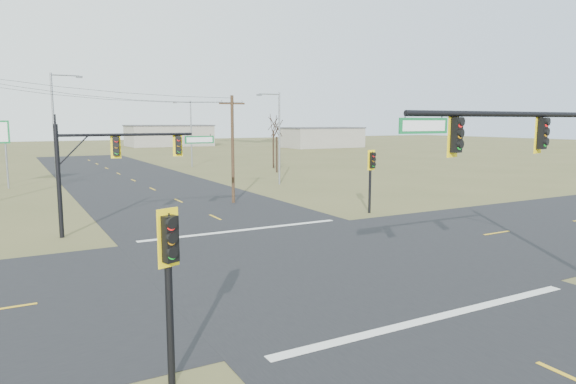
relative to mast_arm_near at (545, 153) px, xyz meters
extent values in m
plane|color=brown|center=(-4.43, 7.78, -5.10)|extent=(320.00, 320.00, 0.00)
cube|color=black|center=(-4.43, 7.78, -5.09)|extent=(160.00, 14.00, 0.02)
cube|color=black|center=(-4.43, 7.78, -5.08)|extent=(14.00, 160.00, 0.02)
cube|color=silver|center=(-4.43, 0.28, -5.07)|extent=(12.00, 0.40, 0.01)
cube|color=silver|center=(-4.43, 15.28, -5.07)|extent=(12.00, 0.40, 0.01)
cylinder|color=black|center=(-1.25, 0.00, 1.29)|extent=(9.98, 0.18, 0.18)
cube|color=#0E652E|center=(-5.56, 0.00, 0.94)|extent=(1.80, 0.05, 0.45)
cylinder|color=black|center=(-13.68, 18.33, -2.08)|extent=(0.24, 0.24, 6.03)
cylinder|color=black|center=(-10.01, 18.33, 0.34)|extent=(7.33, 0.16, 0.16)
cube|color=#0E652E|center=(-5.88, 18.33, -0.01)|extent=(1.80, 0.05, 0.45)
cylinder|color=black|center=(5.38, 16.37, -3.03)|extent=(0.18, 0.18, 4.12)
cylinder|color=black|center=(-12.95, 0.28, -3.05)|extent=(0.17, 0.17, 4.08)
cylinder|color=#47341E|center=(-1.06, 24.77, -1.06)|extent=(0.23, 0.23, 8.08)
cube|color=#47341E|center=(-1.06, 24.77, 2.39)|extent=(1.98, 0.26, 0.12)
cylinder|color=gray|center=(-15.98, 42.78, -1.97)|extent=(0.17, 0.17, 6.25)
cylinder|color=gray|center=(7.53, 33.47, -0.62)|extent=(0.18, 0.18, 8.95)
cylinder|color=gray|center=(6.45, 33.47, 3.65)|extent=(2.15, 0.11, 0.11)
cube|color=gray|center=(5.38, 33.47, 3.55)|extent=(0.51, 0.27, 0.16)
cylinder|color=gray|center=(6.29, 56.74, -0.63)|extent=(0.18, 0.18, 8.93)
cylinder|color=gray|center=(5.22, 56.74, 3.63)|extent=(2.14, 0.11, 0.11)
cube|color=gray|center=(4.15, 56.74, 3.53)|extent=(0.52, 0.30, 0.16)
cylinder|color=gray|center=(-11.66, 44.98, 0.35)|extent=(0.22, 0.22, 10.88)
cylinder|color=gray|center=(-10.35, 44.98, 5.59)|extent=(2.61, 0.13, 0.13)
cube|color=gray|center=(-9.04, 44.98, 5.49)|extent=(0.63, 0.34, 0.20)
cylinder|color=black|center=(12.84, 44.19, -2.93)|extent=(0.23, 0.23, 4.33)
cylinder|color=black|center=(15.08, 49.41, -2.60)|extent=(0.22, 0.22, 4.99)
cube|color=gray|center=(20.57, 117.78, -2.60)|extent=(20.00, 12.00, 5.00)
cube|color=gray|center=(50.57, 92.78, -2.85)|extent=(18.00, 10.00, 4.50)
camera|label=1|loc=(-16.05, -11.01, 1.06)|focal=32.00mm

